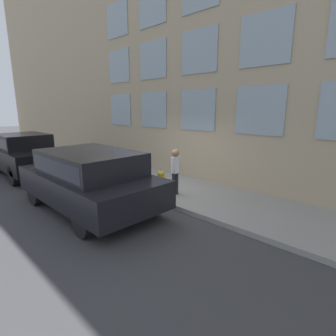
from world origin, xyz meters
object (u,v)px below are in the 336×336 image
person (175,168)px  parked_car_black_far (24,153)px  parked_truck_charcoal_near (89,176)px  fire_hydrant (161,182)px

person → parked_car_black_far: bearing=22.0°
person → parked_truck_charcoal_near: parked_truck_charcoal_near is taller
parked_truck_charcoal_near → parked_car_black_far: bearing=89.4°
person → parked_truck_charcoal_near: size_ratio=0.31×
fire_hydrant → parked_truck_charcoal_near: bearing=160.8°
parked_truck_charcoal_near → parked_car_black_far: 5.31m
fire_hydrant → parked_truck_charcoal_near: (-1.97, 0.69, 0.42)m
fire_hydrant → parked_car_black_far: bearing=107.7°
parked_truck_charcoal_near → parked_car_black_far: parked_car_black_far is taller
parked_truck_charcoal_near → parked_car_black_far: (0.05, 5.31, 0.01)m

